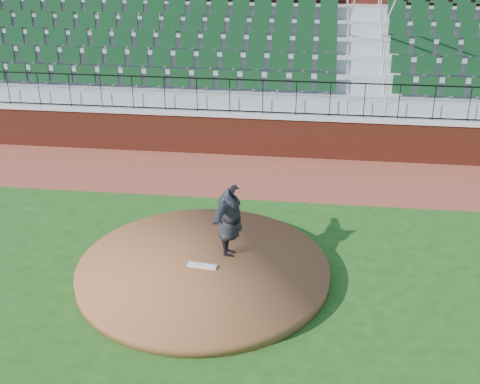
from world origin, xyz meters
name	(u,v)px	position (x,y,z in m)	size (l,w,h in m)	color
ground	(231,280)	(0.00, 0.00, 0.00)	(90.00, 90.00, 0.00)	#1B4915
warning_track	(257,175)	(0.00, 5.40, 0.01)	(34.00, 3.20, 0.01)	brown
field_wall	(262,136)	(0.00, 7.00, 0.60)	(34.00, 0.35, 1.20)	maroon
wall_cap	(262,115)	(0.00, 7.00, 1.25)	(34.00, 0.45, 0.10)	#B7B7B7
wall_railing	(263,97)	(0.00, 7.00, 1.80)	(34.00, 0.05, 1.00)	black
seating_stands	(270,58)	(0.00, 9.72, 2.30)	(34.00, 5.10, 4.60)	gray
concourse_wall	(277,28)	(0.00, 12.52, 2.75)	(34.00, 0.50, 5.50)	maroon
pitchers_mound	(203,271)	(-0.59, 0.09, 0.12)	(5.20, 5.20, 0.25)	brown
pitching_rubber	(202,266)	(-0.61, 0.05, 0.27)	(0.61, 0.15, 0.04)	silver
pitcher	(230,222)	(-0.11, 0.62, 1.02)	(1.89, 0.51, 1.54)	black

